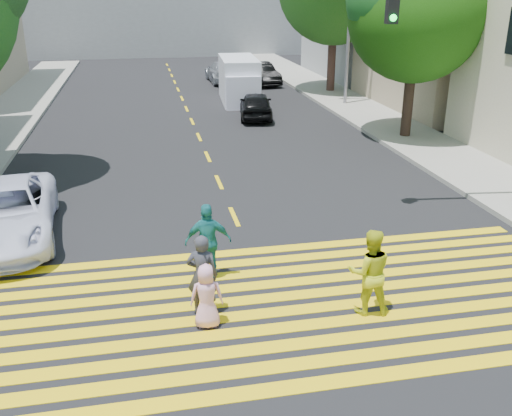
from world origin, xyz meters
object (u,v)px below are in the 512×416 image
object	(u,v)px
white_sedan	(4,213)
dark_car_near	(256,105)
pedestrian_man	(202,275)
pedestrian_woman	(370,272)
tree_right_near	(419,5)
traffic_signal	(498,58)
pedestrian_extra	(208,242)
silver_car	(223,72)
dark_car_parked	(260,74)
pedestrian_child	(207,296)
white_van	(239,81)

from	to	relation	value
white_sedan	dark_car_near	world-z (taller)	white_sedan
pedestrian_man	pedestrian_woman	xyz separation A→B (m)	(3.09, -0.58, 0.04)
tree_right_near	traffic_signal	size ratio (longest dim) A/B	1.20
pedestrian_extra	traffic_signal	size ratio (longest dim) A/B	0.26
traffic_signal	pedestrian_man	bearing A→B (deg)	-147.20
pedestrian_woman	dark_car_near	xyz separation A→B (m)	(1.34, 17.41, -0.23)
tree_right_near	silver_car	bearing A→B (deg)	108.01
pedestrian_woman	traffic_signal	bearing A→B (deg)	-127.29
traffic_signal	dark_car_parked	bearing A→B (deg)	100.64
pedestrian_man	pedestrian_child	xyz separation A→B (m)	(0.02, -0.46, -0.19)
pedestrian_woman	pedestrian_man	bearing A→B (deg)	0.24
white_sedan	pedestrian_extra	bearing A→B (deg)	-37.75
tree_right_near	pedestrian_woman	world-z (taller)	tree_right_near
white_sedan	silver_car	distance (m)	25.16
tree_right_near	pedestrian_child	distance (m)	16.32
white_sedan	dark_car_parked	distance (m)	24.88
silver_car	dark_car_parked	world-z (taller)	silver_car
pedestrian_extra	silver_car	xyz separation A→B (m)	(4.23, 26.50, -0.15)
pedestrian_child	tree_right_near	bearing A→B (deg)	-123.21
pedestrian_woman	pedestrian_extra	xyz separation A→B (m)	(-2.80, 2.01, -0.02)
dark_car_near	traffic_signal	world-z (taller)	traffic_signal
pedestrian_extra	dark_car_parked	distance (m)	26.05
pedestrian_man	dark_car_near	bearing A→B (deg)	-88.87
silver_car	pedestrian_man	bearing A→B (deg)	79.43
dark_car_near	traffic_signal	distance (m)	13.86
traffic_signal	white_sedan	bearing A→B (deg)	-175.07
pedestrian_man	pedestrian_extra	bearing A→B (deg)	-85.39
pedestrian_extra	silver_car	size ratio (longest dim) A/B	0.35
pedestrian_child	dark_car_near	bearing A→B (deg)	-99.08
dark_car_near	traffic_signal	bearing A→B (deg)	115.53
tree_right_near	dark_car_near	world-z (taller)	tree_right_near
pedestrian_child	white_sedan	bearing A→B (deg)	-42.62
silver_car	white_van	world-z (taller)	white_van
pedestrian_extra	traffic_signal	world-z (taller)	traffic_signal
pedestrian_woman	silver_car	bearing A→B (deg)	-81.94
pedestrian_child	silver_car	xyz separation A→B (m)	(4.50, 28.39, 0.07)
tree_right_near	traffic_signal	distance (m)	8.09
tree_right_near	pedestrian_man	xyz separation A→B (m)	(-9.76, -11.81, -4.40)
pedestrian_extra	white_van	xyz separation A→B (m)	(4.09, 19.64, 0.26)
traffic_signal	pedestrian_woman	bearing A→B (deg)	-131.24
pedestrian_man	pedestrian_extra	world-z (taller)	pedestrian_extra
pedestrian_extra	white_van	bearing A→B (deg)	-97.71
pedestrian_extra	dark_car_parked	world-z (taller)	pedestrian_extra
pedestrian_child	white_van	bearing A→B (deg)	-96.19
pedestrian_child	traffic_signal	size ratio (longest dim) A/B	0.19
dark_car_near	white_van	xyz separation A→B (m)	(-0.06, 4.25, 0.47)
pedestrian_man	dark_car_parked	xyz separation A→B (m)	(6.71, 26.68, -0.13)
tree_right_near	white_van	bearing A→B (deg)	120.20
pedestrian_child	dark_car_near	xyz separation A→B (m)	(4.41, 17.28, 0.01)
pedestrian_woman	white_van	bearing A→B (deg)	-82.46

